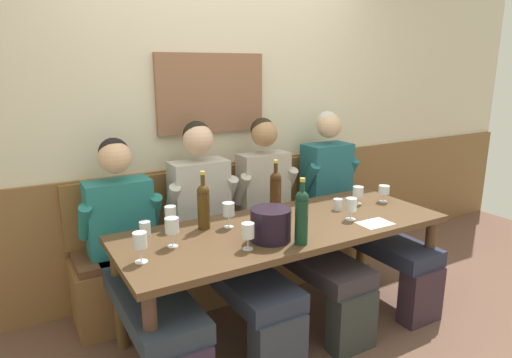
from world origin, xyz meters
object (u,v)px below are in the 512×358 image
(wine_glass_center_front, at_px, (384,191))
(water_tumbler_right, at_px, (145,228))
(wine_glass_near_bucket, at_px, (351,206))
(wine_glass_by_bottle, at_px, (248,232))
(wine_glass_mid_left, at_px, (229,210))
(person_center_left_seat, at_px, (288,219))
(person_center_right_seat, at_px, (135,253))
(wine_bottle_clear_water, at_px, (276,191))
(wine_bottle_green_tall, at_px, (302,215))
(water_tumbler_center, at_px, (338,204))
(ice_bucket, at_px, (271,224))
(wine_glass_right_end, at_px, (172,227))
(wine_glass_left_end, at_px, (140,242))
(dining_table, at_px, (285,237))
(person_right_seat, at_px, (220,230))
(person_left_seat, at_px, (350,202))
(wall_bench, at_px, (237,253))
(wine_bottle_amber_mid, at_px, (203,205))
(wine_glass_mid_right, at_px, (170,214))
(wine_glass_center_rear, at_px, (358,192))

(wine_glass_center_front, height_order, water_tumbler_right, wine_glass_center_front)
(wine_glass_near_bucket, xyz_separation_m, water_tumbler_right, (-1.23, 0.41, -0.05))
(wine_glass_near_bucket, distance_m, wine_glass_by_bottle, 0.81)
(wine_glass_mid_left, bearing_deg, person_center_left_seat, 15.76)
(person_center_left_seat, height_order, wine_glass_center_front, person_center_left_seat)
(person_center_right_seat, distance_m, wine_bottle_clear_water, 0.97)
(wine_bottle_green_tall, xyz_separation_m, wine_glass_near_bucket, (0.51, 0.17, -0.07))
(water_tumbler_center, bearing_deg, ice_bucket, -161.46)
(wine_bottle_clear_water, relative_size, wine_glass_right_end, 2.23)
(wine_glass_left_end, xyz_separation_m, wine_glass_by_bottle, (0.55, -0.13, -0.01))
(water_tumbler_center, bearing_deg, dining_table, -171.39)
(person_right_seat, bearing_deg, wine_glass_center_front, -12.73)
(person_left_seat, xyz_separation_m, water_tumbler_center, (-0.36, -0.27, 0.11))
(wall_bench, xyz_separation_m, wine_glass_mid_left, (-0.32, -0.51, 0.55))
(dining_table, xyz_separation_m, wine_glass_mid_left, (-0.32, 0.15, 0.19))
(wine_bottle_green_tall, xyz_separation_m, water_tumbler_right, (-0.71, 0.57, -0.13))
(wine_glass_left_end, bearing_deg, person_center_right_seat, 80.24)
(person_right_seat, bearing_deg, wine_bottle_amber_mid, -143.83)
(person_right_seat, distance_m, ice_bucket, 0.52)
(dining_table, distance_m, wine_glass_near_bucket, 0.48)
(wall_bench, bearing_deg, wine_glass_by_bottle, -113.86)
(person_center_right_seat, relative_size, water_tumbler_right, 15.77)
(dining_table, xyz_separation_m, ice_bucket, (-0.21, -0.16, 0.17))
(wine_glass_near_bucket, relative_size, water_tumbler_center, 1.84)
(wine_bottle_green_tall, relative_size, wine_glass_mid_right, 2.50)
(wine_bottle_amber_mid, bearing_deg, wine_glass_mid_left, -22.35)
(ice_bucket, relative_size, water_tumbler_right, 2.93)
(person_center_right_seat, bearing_deg, wine_glass_mid_left, -15.95)
(person_left_seat, relative_size, wine_glass_mid_right, 8.79)
(wine_glass_by_bottle, bearing_deg, wine_glass_right_end, 145.13)
(wall_bench, distance_m, dining_table, 0.75)
(wine_bottle_clear_water, height_order, water_tumbler_right, wine_bottle_clear_water)
(ice_bucket, bearing_deg, water_tumbler_center, 18.54)
(wine_glass_mid_right, bearing_deg, person_right_seat, 7.65)
(person_left_seat, xyz_separation_m, wine_bottle_green_tall, (-0.93, -0.63, 0.23))
(person_right_seat, relative_size, wine_bottle_clear_water, 3.58)
(person_right_seat, xyz_separation_m, wine_glass_near_bucket, (0.73, -0.44, 0.17))
(person_center_right_seat, xyz_separation_m, wine_glass_near_bucket, (1.29, -0.43, 0.20))
(wine_bottle_green_tall, distance_m, wine_glass_mid_right, 0.79)
(person_center_left_seat, relative_size, wine_bottle_green_tall, 3.47)
(person_center_left_seat, xyz_separation_m, wine_glass_mid_right, (-0.87, -0.03, 0.20))
(wine_glass_mid_right, bearing_deg, person_left_seat, 2.48)
(ice_bucket, height_order, wine_glass_center_front, ice_bucket)
(person_center_right_seat, xyz_separation_m, water_tumbler_center, (1.35, -0.23, 0.15))
(wine_glass_mid_right, bearing_deg, ice_bucket, -44.60)
(person_center_left_seat, relative_size, water_tumbler_center, 16.90)
(person_center_left_seat, bearing_deg, wine_glass_center_rear, -22.77)
(wall_bench, height_order, wine_glass_center_rear, wall_bench)
(person_center_right_seat, height_order, water_tumbler_right, person_center_right_seat)
(person_center_right_seat, relative_size, wine_bottle_green_tall, 3.30)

